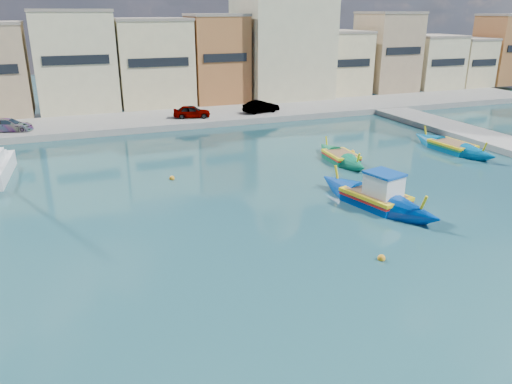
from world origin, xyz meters
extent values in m
plane|color=#163844|center=(0.00, 0.00, 0.00)|extent=(160.00, 160.00, 0.00)
cube|color=gray|center=(0.00, 32.00, 0.30)|extent=(80.00, 8.00, 0.60)
cube|color=beige|center=(-13.86, 39.12, 5.55)|extent=(7.88, 6.24, 9.89)
cube|color=gray|center=(-13.86, 39.12, 10.64)|extent=(8.04, 6.37, 0.30)
cube|color=black|center=(-13.86, 35.95, 6.04)|extent=(6.30, 0.10, 0.90)
cube|color=beige|center=(-5.74, 39.72, 5.09)|extent=(7.88, 7.44, 8.99)
cube|color=gray|center=(-5.74, 39.72, 9.74)|extent=(8.04, 7.59, 0.30)
cube|color=black|center=(-5.74, 35.95, 5.54)|extent=(6.30, 0.10, 0.90)
cube|color=#AF6937|center=(1.54, 39.07, 5.31)|extent=(6.17, 6.13, 9.43)
cube|color=gray|center=(1.54, 39.07, 10.18)|extent=(6.29, 6.26, 0.30)
cube|color=black|center=(1.54, 35.95, 5.78)|extent=(4.93, 0.10, 0.90)
cube|color=tan|center=(9.05, 39.85, 3.63)|extent=(7.31, 7.69, 6.05)
cube|color=gray|center=(9.05, 39.85, 6.80)|extent=(7.46, 7.85, 0.30)
cube|color=black|center=(9.05, 35.95, 3.93)|extent=(5.85, 0.10, 0.90)
cube|color=beige|center=(17.02, 39.65, 4.31)|extent=(7.54, 7.30, 7.41)
cube|color=gray|center=(17.02, 39.65, 8.16)|extent=(7.69, 7.45, 0.30)
cube|color=black|center=(17.02, 35.95, 4.68)|extent=(6.03, 0.10, 0.90)
cube|color=tan|center=(24.93, 39.49, 5.42)|extent=(6.36, 6.97, 9.63)
cube|color=gray|center=(24.93, 39.49, 10.38)|extent=(6.48, 7.11, 0.30)
cube|color=black|center=(24.93, 35.95, 5.90)|extent=(5.09, 0.10, 0.90)
cube|color=beige|center=(32.15, 39.35, 3.93)|extent=(6.63, 6.70, 6.65)
cube|color=gray|center=(32.15, 39.35, 7.40)|extent=(6.76, 6.83, 0.30)
cube|color=black|center=(32.15, 35.95, 4.26)|extent=(5.30, 0.10, 0.90)
cube|color=beige|center=(38.26, 39.75, 3.70)|extent=(5.08, 7.51, 6.20)
cube|color=gray|center=(38.26, 39.75, 6.95)|extent=(5.18, 7.66, 0.30)
cube|color=black|center=(38.26, 35.95, 4.01)|extent=(4.06, 0.10, 0.90)
cube|color=#AF6937|center=(45.15, 39.00, 5.27)|extent=(7.79, 6.00, 9.33)
cube|color=beige|center=(10.00, 40.00, 6.60)|extent=(10.00, 10.00, 12.00)
imported|color=#4C1919|center=(-3.81, 30.50, 1.22)|extent=(3.87, 2.29, 1.23)
imported|color=#4C1919|center=(3.57, 30.50, 1.23)|extent=(3.99, 1.95, 1.26)
imported|color=#4C1919|center=(-20.24, 30.50, 1.17)|extent=(4.15, 2.41, 1.13)
cube|color=#0039A2|center=(0.53, 5.05, 0.22)|extent=(2.99, 3.94, 1.10)
cone|color=#0039A2|center=(-0.18, 7.86, 0.27)|extent=(2.93, 3.70, 2.75)
cone|color=#0039A2|center=(1.24, 2.24, 0.27)|extent=(2.93, 3.70, 2.75)
cube|color=yellow|center=(0.53, 5.05, 0.68)|extent=(3.12, 4.14, 0.20)
cube|color=red|center=(0.53, 5.05, 0.48)|extent=(3.11, 4.03, 0.11)
cube|color=olive|center=(0.53, 5.05, 0.77)|extent=(2.59, 3.55, 0.07)
cylinder|color=yellow|center=(-0.25, 8.14, 0.99)|extent=(0.28, 0.54, 1.20)
cylinder|color=yellow|center=(1.31, 1.96, 0.99)|extent=(0.28, 0.54, 1.20)
cube|color=white|center=(0.65, 4.56, 1.37)|extent=(1.93, 2.11, 1.21)
cube|color=#0F47A5|center=(0.65, 4.56, 2.04)|extent=(2.05, 2.25, 0.13)
cube|color=#005E96|center=(13.06, 12.95, 0.20)|extent=(2.27, 3.46, 1.00)
cone|color=#005E96|center=(12.84, 15.67, 0.25)|extent=(2.25, 3.22, 2.52)
cone|color=#005E96|center=(13.29, 10.22, 0.25)|extent=(2.25, 3.22, 2.52)
cube|color=yellow|center=(13.06, 12.95, 0.62)|extent=(2.37, 3.65, 0.18)
cube|color=#197F33|center=(13.06, 12.95, 0.44)|extent=(2.38, 3.53, 0.10)
cube|color=olive|center=(13.06, 12.95, 0.70)|extent=(1.95, 3.14, 0.06)
cylinder|color=yellow|center=(12.81, 15.94, 0.90)|extent=(0.18, 0.48, 1.09)
cylinder|color=yellow|center=(13.31, 9.95, 0.90)|extent=(0.18, 0.48, 1.09)
cube|color=#0B754D|center=(3.27, 13.61, 0.18)|extent=(1.98, 2.86, 0.91)
cone|color=#0B754D|center=(3.39, 15.90, 0.23)|extent=(1.97, 2.69, 2.26)
cone|color=#0B754D|center=(3.14, 11.33, 0.23)|extent=(1.97, 2.69, 2.26)
cube|color=yellow|center=(3.27, 13.61, 0.57)|extent=(2.06, 3.02, 0.16)
cube|color=red|center=(3.27, 13.61, 0.40)|extent=(2.07, 2.92, 0.09)
cube|color=olive|center=(3.27, 13.61, 0.64)|extent=(1.69, 2.60, 0.05)
cylinder|color=yellow|center=(3.41, 16.12, 0.82)|extent=(0.15, 0.44, 1.00)
cylinder|color=yellow|center=(3.13, 11.10, 0.82)|extent=(0.15, 0.44, 1.00)
sphere|color=orange|center=(-3.05, -0.82, 0.08)|extent=(0.36, 0.36, 0.36)
sphere|color=orange|center=(1.40, 6.40, 0.08)|extent=(0.36, 0.36, 0.36)
sphere|color=orange|center=(5.29, 15.25, 0.08)|extent=(0.36, 0.36, 0.36)
sphere|color=orange|center=(-9.43, 13.92, 0.08)|extent=(0.36, 0.36, 0.36)
camera|label=1|loc=(-15.58, -17.52, 10.57)|focal=35.00mm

